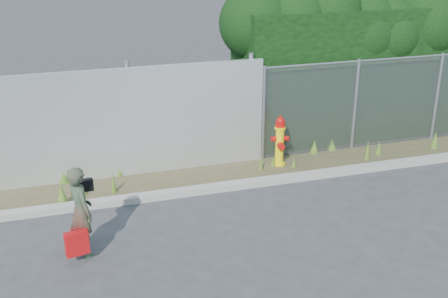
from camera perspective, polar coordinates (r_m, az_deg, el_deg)
name	(u,v)px	position (r m, az deg, el deg)	size (l,w,h in m)	color
ground	(267,234)	(9.26, 4.36, -8.64)	(80.00, 80.00, 0.00)	#38383B
curb	(233,186)	(10.73, 0.91, -3.74)	(16.00, 0.22, 0.12)	gray
weed_strip	(224,170)	(11.30, 0.02, -2.14)	(16.00, 1.36, 0.51)	#474028
corrugated_fence	(49,131)	(11.02, -17.36, 1.79)	(8.50, 0.21, 2.30)	silver
chainlink_fence	(397,101)	(13.20, 17.16, 4.72)	(6.50, 0.07, 2.05)	gray
hedge	(376,46)	(13.77, 15.22, 10.08)	(7.74, 1.99, 3.67)	black
fire_hydrant	(280,142)	(11.63, 5.68, 0.73)	(0.37, 0.33, 1.09)	yellow
woman	(81,212)	(8.67, -14.33, -6.18)	(0.52, 0.34, 1.43)	#106B45
red_tote_bag	(77,243)	(8.59, -14.72, -9.23)	(0.34, 0.12, 0.44)	#AD0912
black_shoulder_bag	(85,185)	(8.68, -13.94, -3.59)	(0.24, 0.10, 0.18)	black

